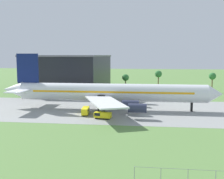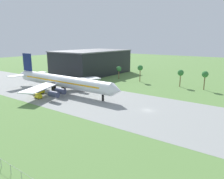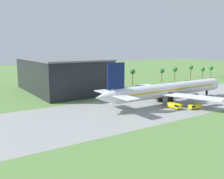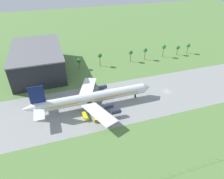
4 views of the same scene
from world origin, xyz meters
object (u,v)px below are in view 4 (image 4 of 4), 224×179
object	(u,v)px
fuel_truck	(98,120)
terminal_building	(38,60)
baggage_tug	(85,116)
jet_airliner	(91,98)

from	to	relation	value
fuel_truck	terminal_building	distance (m)	78.51
fuel_truck	terminal_building	bearing A→B (deg)	111.66
fuel_truck	terminal_building	xyz separation A→B (m)	(-28.81, 72.55, 8.44)
baggage_tug	terminal_building	bearing A→B (deg)	108.47
jet_airliner	fuel_truck	xyz separation A→B (m)	(0.13, -14.79, -4.96)
baggage_tug	terminal_building	distance (m)	71.81
jet_airliner	terminal_building	bearing A→B (deg)	116.41
baggage_tug	fuel_truck	distance (m)	7.91
jet_airliner	baggage_tug	distance (m)	12.57
terminal_building	jet_airliner	bearing A→B (deg)	-63.59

